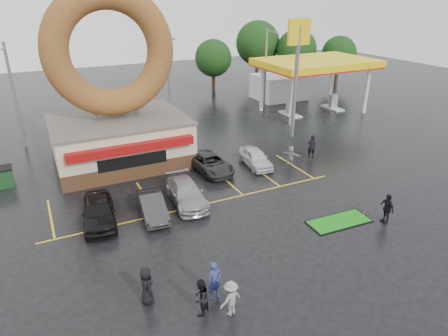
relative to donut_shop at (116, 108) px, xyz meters
name	(u,v)px	position (x,y,z in m)	size (l,w,h in m)	color
ground	(226,230)	(3.00, -12.97, -4.46)	(120.00, 120.00, 0.00)	black
donut_shop	(116,108)	(0.00, 0.00, 0.00)	(10.20, 8.70, 13.50)	#472B19
gas_station	(299,75)	(23.00, 7.97, -0.77)	(12.30, 13.65, 5.90)	silver
shell_sign	(297,57)	(16.00, -0.97, 2.91)	(2.20, 0.36, 10.60)	slate
streetlight_left	(14,94)	(-7.00, 6.95, 0.32)	(0.40, 2.21, 9.00)	slate
streetlight_mid	(169,78)	(7.00, 7.95, 0.32)	(0.40, 2.21, 9.00)	slate
streetlight_right	(266,67)	(19.00, 8.95, 0.32)	(0.40, 2.21, 9.00)	slate
tree_far_a	(297,50)	(29.00, 17.03, 0.72)	(5.60, 5.60, 8.00)	#332114
tree_far_b	(339,54)	(35.00, 15.03, 0.07)	(4.90, 4.90, 7.00)	#332114
tree_far_c	(258,43)	(25.00, 21.03, 1.37)	(6.30, 6.30, 9.00)	#332114
tree_far_d	(213,58)	(17.00, 19.03, 0.07)	(4.90, 4.90, 7.00)	#332114
car_black	(99,211)	(-3.39, -8.91, -3.68)	(1.85, 4.61, 1.57)	black
car_dgrey	(152,206)	(-0.30, -9.47, -3.80)	(1.40, 4.03, 1.33)	#2D2D2F
car_silver	(186,193)	(2.17, -8.84, -3.76)	(1.98, 4.87, 1.41)	#99999E
car_grey	(210,163)	(5.62, -4.97, -3.80)	(2.22, 4.82, 1.34)	#28292B
car_white	(256,158)	(9.28, -5.60, -3.78)	(1.62, 4.03, 1.37)	silver
person_blue	(215,280)	(0.11, -17.68, -3.53)	(0.68, 0.45, 1.86)	navy
person_blackjkt	(201,297)	(-0.84, -18.33, -3.60)	(0.84, 0.66, 1.74)	black
person_hoodie	(231,298)	(0.29, -18.91, -3.63)	(1.08, 0.62, 1.67)	gray
person_bystander	(146,286)	(-2.70, -16.65, -3.57)	(0.87, 0.57, 1.79)	black
person_cameraman	(387,208)	(11.99, -16.32, -3.54)	(1.09, 0.45, 1.86)	black
person_walker_near	(291,156)	(11.85, -6.69, -3.66)	(1.49, 0.47, 1.61)	#949496
person_walker_far	(312,146)	(14.35, -6.07, -3.48)	(0.72, 0.47, 1.96)	black
putting_green	(339,221)	(9.53, -15.13, -4.43)	(3.97, 1.85, 0.49)	black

